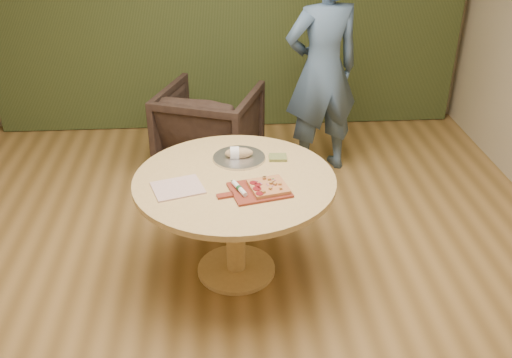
{
  "coord_description": "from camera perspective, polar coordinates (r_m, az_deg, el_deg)",
  "views": [
    {
      "loc": [
        -0.12,
        -2.87,
        2.53
      ],
      "look_at": [
        0.11,
        0.25,
        0.78
      ],
      "focal_mm": 40.0,
      "sensor_mm": 36.0,
      "label": 1
    }
  ],
  "objects": [
    {
      "name": "person_standing",
      "position": [
        5.04,
        6.64,
        10.74
      ],
      "size": [
        0.79,
        0.62,
        1.89
      ],
      "primitive_type": "imported",
      "rotation": [
        0.0,
        0.0,
        3.41
      ],
      "color": "#415C7D",
      "rests_on": "ground"
    },
    {
      "name": "flatbread_pizza",
      "position": [
        3.51,
        1.22,
        -0.76
      ],
      "size": [
        0.27,
        0.27,
        0.04
      ],
      "rotation": [
        0.0,
        0.0,
        0.24
      ],
      "color": "tan",
      "rests_on": "pizza_paddle"
    },
    {
      "name": "room_shell",
      "position": [
        3.09,
        -1.66,
        7.75
      ],
      "size": [
        5.04,
        6.04,
        2.84
      ],
      "color": "olive",
      "rests_on": "ground"
    },
    {
      "name": "pedestal_table",
      "position": [
        3.73,
        -2.13,
        -1.77
      ],
      "size": [
        1.31,
        1.31,
        0.75
      ],
      "rotation": [
        0.0,
        0.0,
        0.08
      ],
      "color": "#DAB36F",
      "rests_on": "ground"
    },
    {
      "name": "serving_tray",
      "position": [
        3.89,
        -1.7,
        2.15
      ],
      "size": [
        0.36,
        0.36,
        0.02
      ],
      "color": "silver",
      "rests_on": "pedestal_table"
    },
    {
      "name": "bread_roll",
      "position": [
        3.88,
        -1.84,
        2.62
      ],
      "size": [
        0.19,
        0.09,
        0.09
      ],
      "color": "tan",
      "rests_on": "serving_tray"
    },
    {
      "name": "newspaper",
      "position": [
        3.57,
        -7.84,
        -0.88
      ],
      "size": [
        0.36,
        0.33,
        0.01
      ],
      "primitive_type": "cube",
      "rotation": [
        0.0,
        0.0,
        0.31
      ],
      "color": "white",
      "rests_on": "pedestal_table"
    },
    {
      "name": "green_packet",
      "position": [
        3.89,
        2.19,
        2.17
      ],
      "size": [
        0.13,
        0.11,
        0.02
      ],
      "primitive_type": "cube",
      "rotation": [
        0.0,
        0.0,
        -0.07
      ],
      "color": "#55622C",
      "rests_on": "pedestal_table"
    },
    {
      "name": "pizza_paddle",
      "position": [
        3.51,
        0.19,
        -1.13
      ],
      "size": [
        0.47,
        0.36,
        0.01
      ],
      "rotation": [
        0.0,
        0.0,
        0.24
      ],
      "color": "maroon",
      "rests_on": "pedestal_table"
    },
    {
      "name": "armchair",
      "position": [
        5.25,
        -4.65,
        5.52
      ],
      "size": [
        1.04,
        1.01,
        0.85
      ],
      "primitive_type": "imported",
      "rotation": [
        0.0,
        0.0,
        2.79
      ],
      "color": "black",
      "rests_on": "ground"
    },
    {
      "name": "cutlery_roll",
      "position": [
        3.48,
        -1.68,
        -0.94
      ],
      "size": [
        0.1,
        0.19,
        0.03
      ],
      "rotation": [
        0.0,
        0.0,
        0.39
      ],
      "color": "white",
      "rests_on": "pizza_paddle"
    }
  ]
}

